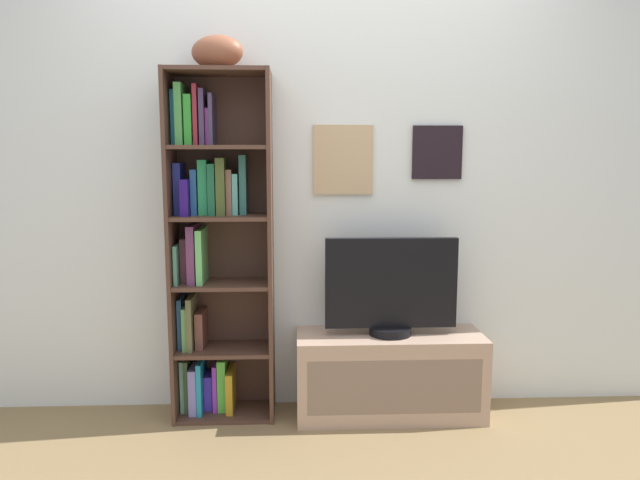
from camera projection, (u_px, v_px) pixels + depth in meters
back_wall at (320, 192)px, 3.11m from camera, size 4.80×0.08×2.34m
bookshelf at (212, 251)px, 3.00m from camera, size 0.52×0.27×1.79m
football at (217, 52)px, 2.83m from camera, size 0.29×0.22×0.16m
tv_stand at (389, 375)px, 3.06m from camera, size 0.98×0.35×0.44m
television at (391, 288)px, 2.99m from camera, size 0.68×0.22×0.51m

